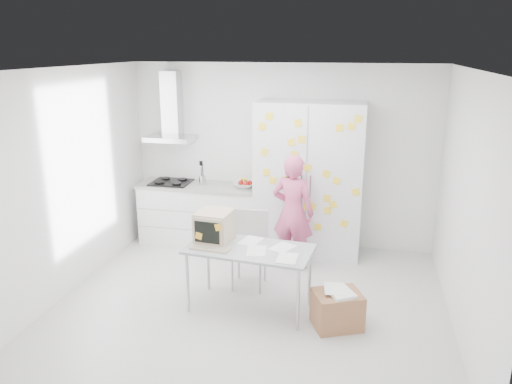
% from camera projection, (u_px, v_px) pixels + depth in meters
% --- Properties ---
extents(floor, '(4.50, 4.00, 0.02)m').
position_uv_depth(floor, '(252.00, 303.00, 5.92)').
color(floor, silver).
rests_on(floor, ground).
extents(walls, '(4.52, 4.01, 2.70)m').
position_uv_depth(walls, '(264.00, 178.00, 6.21)').
color(walls, white).
rests_on(walls, ground).
extents(ceiling, '(4.50, 4.00, 0.02)m').
position_uv_depth(ceiling, '(251.00, 69.00, 5.15)').
color(ceiling, white).
rests_on(ceiling, walls).
extents(counter_run, '(1.84, 0.63, 1.28)m').
position_uv_depth(counter_run, '(200.00, 213.00, 7.62)').
color(counter_run, white).
rests_on(counter_run, ground).
extents(range_hood, '(0.70, 0.48, 1.01)m').
position_uv_depth(range_hood, '(171.00, 113.00, 7.42)').
color(range_hood, silver).
rests_on(range_hood, walls).
extents(tall_cabinet, '(1.50, 0.68, 2.20)m').
position_uv_depth(tall_cabinet, '(309.00, 180.00, 7.08)').
color(tall_cabinet, silver).
rests_on(tall_cabinet, ground).
extents(person, '(0.64, 0.49, 1.58)m').
position_uv_depth(person, '(293.00, 212.00, 6.66)').
color(person, '#CC4F7E').
rests_on(person, ground).
extents(desk, '(1.46, 0.83, 1.11)m').
position_uv_depth(desk, '(227.00, 236.00, 5.67)').
color(desk, '#9DA4A7').
rests_on(desk, ground).
extents(chair, '(0.44, 0.44, 0.95)m').
position_uv_depth(chair, '(250.00, 244.00, 6.25)').
color(chair, '#AEAEAC').
rests_on(chair, ground).
extents(cardboard_box, '(0.61, 0.56, 0.43)m').
position_uv_depth(cardboard_box, '(337.00, 309.00, 5.36)').
color(cardboard_box, '#A16A45').
rests_on(cardboard_box, ground).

